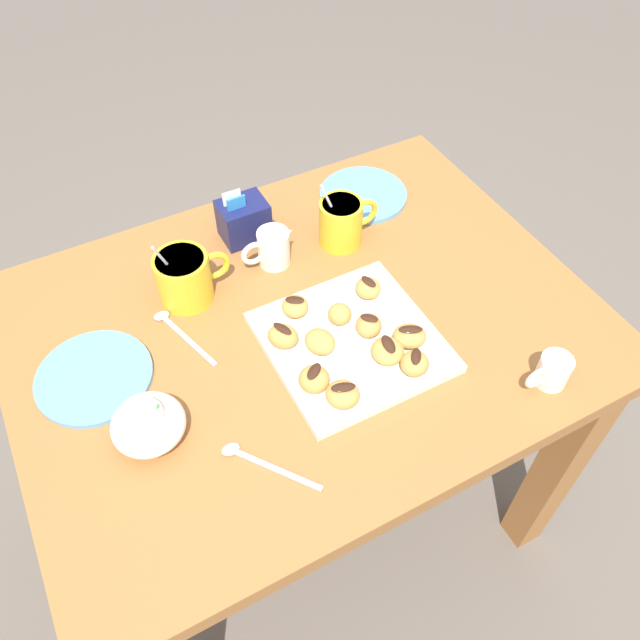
# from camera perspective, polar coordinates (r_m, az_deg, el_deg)

# --- Properties ---
(ground_plane) EXTENTS (8.00, 8.00, 0.00)m
(ground_plane) POSITION_cam_1_polar(r_m,az_deg,el_deg) (1.74, -0.99, -15.90)
(ground_plane) COLOR #665B51
(dining_table) EXTENTS (1.00, 0.75, 0.73)m
(dining_table) POSITION_cam_1_polar(r_m,az_deg,el_deg) (1.23, -1.35, -4.39)
(dining_table) COLOR #A36633
(dining_table) RESTS_ON ground_plane
(pastry_plate_square) EXTENTS (0.27, 0.27, 0.02)m
(pastry_plate_square) POSITION_cam_1_polar(r_m,az_deg,el_deg) (1.08, 2.82, -1.96)
(pastry_plate_square) COLOR white
(pastry_plate_square) RESTS_ON dining_table
(coffee_mug_yellow_left) EXTENTS (0.14, 0.10, 0.14)m
(coffee_mug_yellow_left) POSITION_cam_1_polar(r_m,az_deg,el_deg) (1.15, -11.94, 3.81)
(coffee_mug_yellow_left) COLOR yellow
(coffee_mug_yellow_left) RESTS_ON dining_table
(coffee_mug_yellow_right) EXTENTS (0.12, 0.08, 0.14)m
(coffee_mug_yellow_right) POSITION_cam_1_polar(r_m,az_deg,el_deg) (1.23, 1.95, 8.80)
(coffee_mug_yellow_right) COLOR yellow
(coffee_mug_yellow_right) RESTS_ON dining_table
(cream_pitcher_white) EXTENTS (0.10, 0.06, 0.07)m
(cream_pitcher_white) POSITION_cam_1_polar(r_m,az_deg,el_deg) (1.19, -4.23, 6.51)
(cream_pitcher_white) COLOR white
(cream_pitcher_white) RESTS_ON dining_table
(sugar_caddy) EXTENTS (0.09, 0.07, 0.11)m
(sugar_caddy) POSITION_cam_1_polar(r_m,az_deg,el_deg) (1.25, -6.70, 8.86)
(sugar_caddy) COLOR #191E51
(sugar_caddy) RESTS_ON dining_table
(ice_cream_bowl) EXTENTS (0.11, 0.11, 0.08)m
(ice_cream_bowl) POSITION_cam_1_polar(r_m,az_deg,el_deg) (0.99, -15.06, -8.80)
(ice_cream_bowl) COLOR white
(ice_cream_bowl) RESTS_ON dining_table
(chocolate_sauce_pitcher) EXTENTS (0.09, 0.05, 0.06)m
(chocolate_sauce_pitcher) POSITION_cam_1_polar(r_m,az_deg,el_deg) (1.08, 20.02, -4.16)
(chocolate_sauce_pitcher) COLOR white
(chocolate_sauce_pitcher) RESTS_ON dining_table
(saucer_sky_left) EXTENTS (0.18, 0.18, 0.01)m
(saucer_sky_left) POSITION_cam_1_polar(r_m,az_deg,el_deg) (1.36, 3.86, 11.06)
(saucer_sky_left) COLOR #66A8DB
(saucer_sky_left) RESTS_ON dining_table
(saucer_sky_right) EXTENTS (0.19, 0.19, 0.01)m
(saucer_sky_right) POSITION_cam_1_polar(r_m,az_deg,el_deg) (1.10, -19.43, -4.80)
(saucer_sky_right) COLOR #66A8DB
(saucer_sky_right) RESTS_ON dining_table
(loose_spoon_near_saucer) EXTENTS (0.06, 0.15, 0.01)m
(loose_spoon_near_saucer) POSITION_cam_1_polar(r_m,az_deg,el_deg) (1.13, -12.49, -0.96)
(loose_spoon_near_saucer) COLOR silver
(loose_spoon_near_saucer) RESTS_ON dining_table
(loose_spoon_by_plate) EXTENTS (0.11, 0.13, 0.01)m
(loose_spoon_by_plate) POSITION_cam_1_polar(r_m,az_deg,el_deg) (0.97, -5.42, -12.44)
(loose_spoon_by_plate) COLOR silver
(loose_spoon_by_plate) RESTS_ON dining_table
(beignet_0) EXTENTS (0.06, 0.07, 0.03)m
(beignet_0) POSITION_cam_1_polar(r_m,az_deg,el_deg) (1.04, 6.03, -2.75)
(beignet_0) COLOR #D19347
(beignet_0) RESTS_ON pastry_plate_square
(chocolate_drizzle_0) EXTENTS (0.03, 0.04, 0.00)m
(chocolate_drizzle_0) POSITION_cam_1_polar(r_m,az_deg,el_deg) (1.03, 6.11, -2.14)
(chocolate_drizzle_0) COLOR #381E11
(chocolate_drizzle_0) RESTS_ON beignet_0
(beignet_1) EXTENTS (0.05, 0.05, 0.03)m
(beignet_1) POSITION_cam_1_polar(r_m,az_deg,el_deg) (1.13, 4.30, 2.85)
(beignet_1) COLOR #D19347
(beignet_1) RESTS_ON pastry_plate_square
(chocolate_drizzle_1) EXTENTS (0.02, 0.04, 0.00)m
(chocolate_drizzle_1) POSITION_cam_1_polar(r_m,az_deg,el_deg) (1.12, 4.35, 3.44)
(chocolate_drizzle_1) COLOR #381E11
(chocolate_drizzle_1) RESTS_ON beignet_1
(beignet_2) EXTENTS (0.06, 0.06, 0.03)m
(beignet_2) POSITION_cam_1_polar(r_m,az_deg,el_deg) (1.05, 0.00, -1.93)
(beignet_2) COLOR #D19347
(beignet_2) RESTS_ON pastry_plate_square
(beignet_3) EXTENTS (0.06, 0.06, 0.03)m
(beignet_3) POSITION_cam_1_polar(r_m,az_deg,el_deg) (1.10, -2.23, 1.23)
(beignet_3) COLOR #D19347
(beignet_3) RESTS_ON pastry_plate_square
(chocolate_drizzle_3) EXTENTS (0.04, 0.03, 0.00)m
(chocolate_drizzle_3) POSITION_cam_1_polar(r_m,az_deg,el_deg) (1.09, -2.26, 1.80)
(chocolate_drizzle_3) COLOR #381E11
(chocolate_drizzle_3) RESTS_ON beignet_3
(beignet_4) EXTENTS (0.07, 0.07, 0.04)m
(beignet_4) POSITION_cam_1_polar(r_m,az_deg,el_deg) (0.99, 2.04, -6.64)
(beignet_4) COLOR #D19347
(beignet_4) RESTS_ON pastry_plate_square
(chocolate_drizzle_4) EXTENTS (0.04, 0.03, 0.00)m
(chocolate_drizzle_4) POSITION_cam_1_polar(r_m,az_deg,el_deg) (0.97, 2.07, -5.99)
(chocolate_drizzle_4) COLOR #381E11
(chocolate_drizzle_4) RESTS_ON beignet_4
(beignet_5) EXTENTS (0.07, 0.07, 0.04)m
(beignet_5) POSITION_cam_1_polar(r_m,az_deg,el_deg) (1.03, 8.42, -3.84)
(beignet_5) COLOR #D19347
(beignet_5) RESTS_ON pastry_plate_square
(chocolate_drizzle_5) EXTENTS (0.03, 0.04, 0.00)m
(chocolate_drizzle_5) POSITION_cam_1_polar(r_m,az_deg,el_deg) (1.02, 8.54, -3.20)
(chocolate_drizzle_5) COLOR #381E11
(chocolate_drizzle_5) RESTS_ON beignet_5
(beignet_6) EXTENTS (0.07, 0.07, 0.04)m
(beignet_6) POSITION_cam_1_polar(r_m,az_deg,el_deg) (1.00, -0.53, -5.29)
(beignet_6) COLOR #D19347
(beignet_6) RESTS_ON pastry_plate_square
(chocolate_drizzle_6) EXTENTS (0.04, 0.03, 0.00)m
(chocolate_drizzle_6) POSITION_cam_1_polar(r_m,az_deg,el_deg) (0.98, -0.53, -4.58)
(chocolate_drizzle_6) COLOR #381E11
(chocolate_drizzle_6) RESTS_ON beignet_6
(beignet_7) EXTENTS (0.07, 0.07, 0.04)m
(beignet_7) POSITION_cam_1_polar(r_m,az_deg,el_deg) (1.05, -3.31, -1.46)
(beignet_7) COLOR #D19347
(beignet_7) RESTS_ON pastry_plate_square
(chocolate_drizzle_7) EXTENTS (0.03, 0.04, 0.00)m
(chocolate_drizzle_7) POSITION_cam_1_polar(r_m,az_deg,el_deg) (1.04, -3.36, -0.76)
(chocolate_drizzle_7) COLOR #381E11
(chocolate_drizzle_7) RESTS_ON beignet_7
(beignet_8) EXTENTS (0.06, 0.06, 0.03)m
(beignet_8) POSITION_cam_1_polar(r_m,az_deg,el_deg) (1.09, 1.76, 0.54)
(beignet_8) COLOR #D19347
(beignet_8) RESTS_ON pastry_plate_square
(beignet_9) EXTENTS (0.06, 0.06, 0.04)m
(beignet_9) POSITION_cam_1_polar(r_m,az_deg,el_deg) (1.07, 4.35, -0.48)
(beignet_9) COLOR #D19347
(beignet_9) RESTS_ON pastry_plate_square
(chocolate_drizzle_9) EXTENTS (0.03, 0.03, 0.00)m
(chocolate_drizzle_9) POSITION_cam_1_polar(r_m,az_deg,el_deg) (1.06, 4.41, 0.19)
(chocolate_drizzle_9) COLOR #381E11
(chocolate_drizzle_9) RESTS_ON beignet_9
(beignet_10) EXTENTS (0.07, 0.07, 0.03)m
(beignet_10) POSITION_cam_1_polar(r_m,az_deg,el_deg) (1.07, 7.96, -1.43)
(beignet_10) COLOR #D19347
(beignet_10) RESTS_ON pastry_plate_square
(chocolate_drizzle_10) EXTENTS (0.04, 0.03, 0.00)m
(chocolate_drizzle_10) POSITION_cam_1_polar(r_m,az_deg,el_deg) (1.05, 8.06, -0.82)
(chocolate_drizzle_10) COLOR #381E11
(chocolate_drizzle_10) RESTS_ON beignet_10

